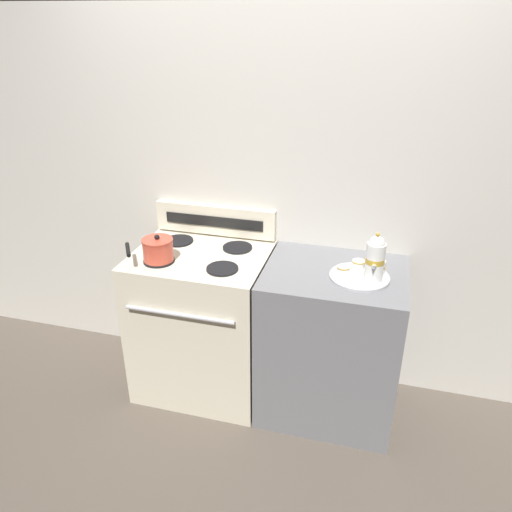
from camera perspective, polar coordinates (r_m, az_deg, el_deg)
name	(u,v)px	position (r m, az deg, el deg)	size (l,w,h in m)	color
ground_plane	(264,392)	(3.24, 0.89, -15.29)	(6.00, 6.00, 0.00)	brown
wall_back	(279,210)	(2.94, 2.64, 5.31)	(6.00, 0.05, 2.20)	beige
stove	(203,322)	(3.06, -6.07, -7.53)	(0.76, 0.64, 0.92)	beige
control_panel	(215,220)	(3.03, -4.68, 4.12)	(0.75, 0.05, 0.18)	beige
side_counter	(330,342)	(2.91, 8.47, -9.72)	(0.76, 0.61, 0.91)	slate
saucepan	(157,249)	(2.76, -11.21, 0.75)	(0.27, 0.24, 0.15)	#D14C38
serving_tray	(359,277)	(2.63, 11.73, -2.34)	(0.31, 0.31, 0.01)	#B2B2B7
teapot	(375,258)	(2.54, 13.45, -0.24)	(0.10, 0.16, 0.26)	white
teacup_left	(343,270)	(2.61, 9.95, -1.64)	(0.10, 0.10, 0.05)	white
teacup_right	(358,265)	(2.68, 11.61, -0.97)	(0.10, 0.10, 0.05)	white
creamer_jug	(380,267)	(2.66, 13.96, -1.21)	(0.06, 0.06, 0.07)	white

